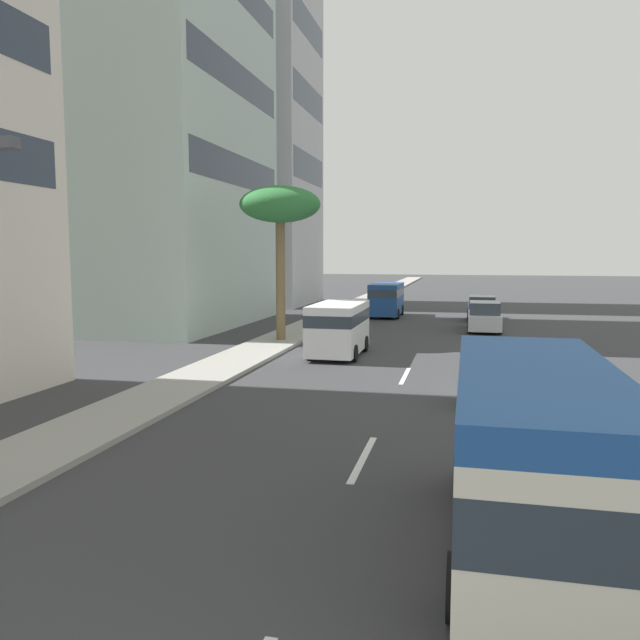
# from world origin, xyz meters

# --- Properties ---
(ground_plane) EXTENTS (198.00, 198.00, 0.00)m
(ground_plane) POSITION_xyz_m (31.50, 0.00, 0.00)
(ground_plane) COLOR #38383A
(sidewalk_right) EXTENTS (162.00, 2.52, 0.15)m
(sidewalk_right) POSITION_xyz_m (31.50, 7.12, 0.07)
(sidewalk_right) COLOR #9E9B93
(sidewalk_right) RESTS_ON ground_plane
(lane_stripe_mid) EXTENTS (3.20, 0.16, 0.01)m
(lane_stripe_mid) POSITION_xyz_m (10.67, 0.00, 0.01)
(lane_stripe_mid) COLOR silver
(lane_stripe_mid) RESTS_ON ground_plane
(lane_stripe_far) EXTENTS (3.20, 0.16, 0.01)m
(lane_stripe_far) POSITION_xyz_m (20.30, 0.00, 0.01)
(lane_stripe_far) COLOR silver
(lane_stripe_far) RESTS_ON ground_plane
(minibus_lead) EXTENTS (6.85, 2.38, 2.85)m
(minibus_lead) POSITION_xyz_m (6.83, -3.17, 1.57)
(minibus_lead) COLOR silver
(minibus_lead) RESTS_ON ground_plane
(car_second) EXTENTS (4.65, 1.90, 1.70)m
(car_second) POSITION_xyz_m (34.99, -3.16, 0.80)
(car_second) COLOR silver
(car_second) RESTS_ON ground_plane
(van_third) EXTENTS (4.86, 2.13, 2.36)m
(van_third) POSITION_xyz_m (41.80, 3.39, 1.35)
(van_third) COLOR #1E478C
(van_third) RESTS_ON ground_plane
(van_fourth) EXTENTS (4.80, 2.13, 2.31)m
(van_fourth) POSITION_xyz_m (24.31, 3.31, 1.32)
(van_fourth) COLOR white
(van_fourth) RESTS_ON ground_plane
(car_fifth) EXTENTS (4.43, 1.86, 1.53)m
(car_fifth) POSITION_xyz_m (17.51, -3.10, 0.73)
(car_fifth) COLOR white
(car_fifth) RESTS_ON ground_plane
(car_sixth) EXTENTS (4.25, 1.88, 1.63)m
(car_sixth) POSITION_xyz_m (40.97, -3.13, 0.77)
(car_sixth) COLOR #1E478C
(car_sixth) RESTS_ON ground_plane
(palm_tree) EXTENTS (4.00, 4.00, 7.64)m
(palm_tree) POSITION_xyz_m (27.63, 6.95, 6.73)
(palm_tree) COLOR brown
(palm_tree) RESTS_ON sidewalk_right
(apartment_tower_mid) EXTENTS (15.47, 12.79, 37.43)m
(apartment_tower_mid) POSITION_xyz_m (33.98, 17.78, 18.72)
(apartment_tower_mid) COLOR #B2C6BC
(apartment_tower_mid) RESTS_ON ground_plane
(office_tower_far) EXTENTS (11.06, 14.00, 49.04)m
(office_tower_far) POSITION_xyz_m (51.27, 18.38, 24.52)
(office_tower_far) COLOR #BCBCC1
(office_tower_far) RESTS_ON ground_plane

